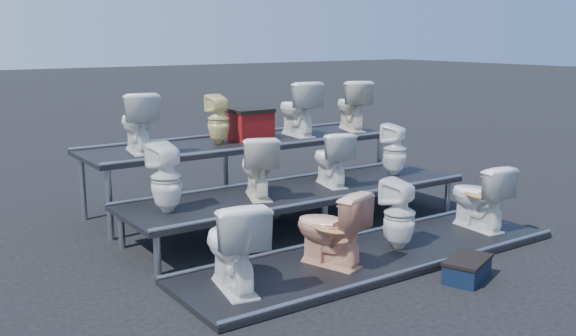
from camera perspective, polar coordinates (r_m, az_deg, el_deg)
ground at (r=7.57m, az=1.04°, el=-5.36°), size 80.00×80.00×0.00m
tier_front at (r=6.60m, az=7.64°, el=-7.80°), size 4.20×1.20×0.06m
tier_mid at (r=7.51m, az=1.05°, el=-3.68°), size 4.20×1.20×0.46m
tier_back at (r=8.53m, az=-4.00°, el=-0.46°), size 4.20×1.20×0.86m
toilet_0 at (r=5.56m, az=-4.91°, el=-6.79°), size 0.60×0.86×0.81m
toilet_1 at (r=6.13m, az=3.78°, el=-5.34°), size 0.61×0.81×0.74m
toilet_2 at (r=6.70m, az=9.87°, el=-4.04°), size 0.40×0.40×0.73m
toilet_3 at (r=7.59m, az=16.59°, el=-2.43°), size 0.48×0.76×0.75m
toilet_4 at (r=6.58m, az=-10.77°, el=-0.86°), size 0.35×0.35×0.71m
toilet_5 at (r=7.07m, az=-2.72°, el=0.16°), size 0.62×0.78×0.70m
toilet_6 at (r=7.65m, az=3.85°, el=0.87°), size 0.51×0.71×0.66m
toilet_7 at (r=8.32m, az=9.48°, el=1.63°), size 0.38×0.39×0.66m
toilet_8 at (r=7.78m, az=-13.22°, el=3.99°), size 0.50×0.76×0.72m
toilet_9 at (r=8.23m, az=-6.20°, el=4.32°), size 0.29×0.30×0.63m
toilet_10 at (r=8.86m, az=0.85°, el=5.32°), size 0.51×0.79×0.76m
toilet_11 at (r=9.46m, az=5.69°, el=5.59°), size 0.63×0.81×0.73m
red_crate at (r=8.53m, az=-3.36°, el=3.73°), size 0.51×0.41×0.37m
step_stool at (r=6.22m, az=15.62°, el=-8.77°), size 0.58×0.47×0.18m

